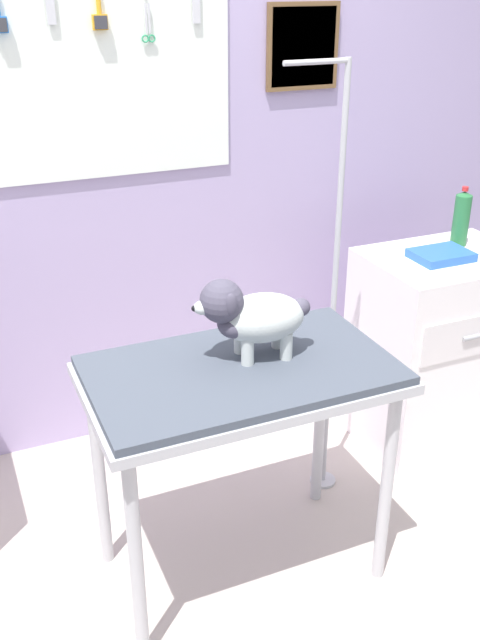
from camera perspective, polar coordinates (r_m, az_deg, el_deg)
name	(u,v)px	position (r m, az deg, el deg)	size (l,w,h in m)	color
ground	(240,613)	(2.72, -0.01, -22.06)	(4.40, 4.00, 0.04)	#BDAEA4
rear_wall_panel	(121,189)	(3.16, -9.38, 10.12)	(4.00, 0.11, 2.30)	#A998C3
grooming_table	(241,391)	(2.38, 0.08, -5.60)	(1.01, 0.59, 0.85)	#B7B7BC
grooming_arm	(331,311)	(2.81, 7.19, 0.68)	(0.30, 0.11, 1.74)	#B7B7BC
dog	(251,315)	(2.32, 0.84, 0.37)	(0.39, 0.21, 0.28)	silver
cabinet_right	(437,349)	(3.41, 15.21, -2.23)	(0.68, 0.54, 0.90)	white
soda_bottle	(461,218)	(3.34, 17.03, 7.67)	(0.07, 0.07, 0.26)	#29723C
supply_tray	(441,255)	(3.18, 15.54, 4.94)	(0.24, 0.18, 0.04)	blue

